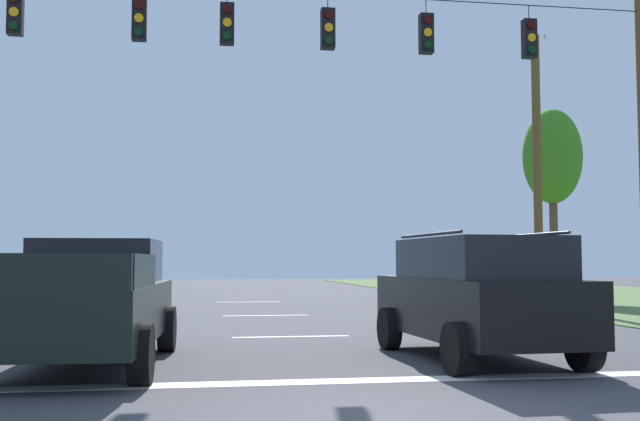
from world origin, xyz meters
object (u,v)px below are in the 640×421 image
at_px(suv_black, 476,294).
at_px(tree_roadside_far_right, 552,158).
at_px(utility_pole_mid_right, 537,165).
at_px(overhead_signal_span, 282,116).
at_px(pickup_truck, 91,303).

height_order(suv_black, tree_roadside_far_right, tree_roadside_far_right).
relative_size(utility_pole_mid_right, tree_roadside_far_right, 1.28).
distance_m(overhead_signal_span, pickup_truck, 7.12).
relative_size(pickup_truck, tree_roadside_far_right, 0.67).
relative_size(suv_black, utility_pole_mid_right, 0.47).
height_order(pickup_truck, utility_pole_mid_right, utility_pole_mid_right).
distance_m(suv_black, utility_pole_mid_right, 15.95).
xyz_separation_m(overhead_signal_span, pickup_truck, (-3.47, -4.81, -3.93)).
height_order(utility_pole_mid_right, tree_roadside_far_right, utility_pole_mid_right).
xyz_separation_m(overhead_signal_span, tree_roadside_far_right, (13.12, 13.32, 1.13)).
bearing_deg(overhead_signal_span, pickup_truck, -125.76).
xyz_separation_m(suv_black, tree_roadside_far_right, (10.46, 18.36, 4.97)).
bearing_deg(tree_roadside_far_right, utility_pole_mid_right, -121.59).
xyz_separation_m(utility_pole_mid_right, tree_roadside_far_right, (2.98, 4.85, 0.98)).
relative_size(overhead_signal_span, tree_roadside_far_right, 2.24).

